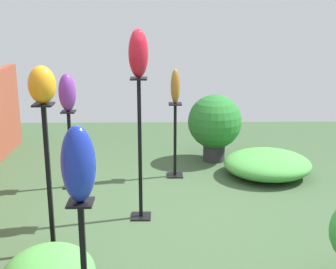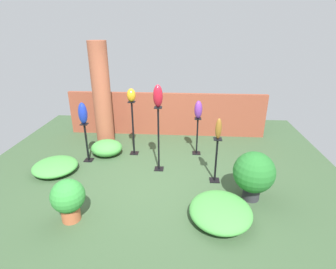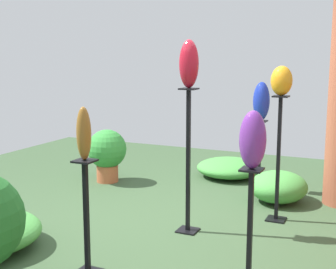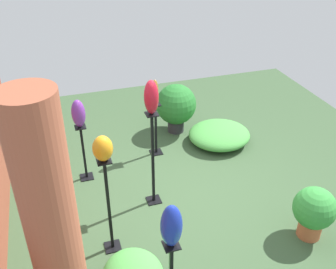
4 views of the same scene
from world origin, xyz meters
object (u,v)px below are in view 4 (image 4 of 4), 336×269
(pedestal_amber, at_px, (109,210))
(potted_plant_mid_left, at_px, (176,105))
(pedestal_violet, at_px, (84,155))
(art_vase_ruby, at_px, (151,97))
(art_vase_bronze, at_px, (155,92))
(potted_plant_front_left, at_px, (314,210))
(pedestal_ruby, at_px, (153,163))
(brick_pillar, at_px, (53,230))
(art_vase_amber, at_px, (103,149))
(art_vase_cobalt, at_px, (171,226))
(art_vase_violet, at_px, (78,114))
(pedestal_bronze, at_px, (156,132))

(pedestal_amber, relative_size, potted_plant_mid_left, 1.44)
(pedestal_amber, relative_size, pedestal_violet, 1.44)
(art_vase_ruby, bearing_deg, pedestal_amber, 133.50)
(art_vase_bronze, height_order, potted_plant_front_left, art_vase_bronze)
(pedestal_ruby, relative_size, pedestal_violet, 1.55)
(pedestal_violet, xyz_separation_m, art_vase_bronze, (0.34, -1.24, 0.74))
(brick_pillar, xyz_separation_m, art_vase_ruby, (1.60, -1.34, 0.34))
(art_vase_amber, bearing_deg, art_vase_ruby, -46.50)
(art_vase_cobalt, bearing_deg, art_vase_bronze, -13.22)
(brick_pillar, bearing_deg, art_vase_violet, -11.21)
(brick_pillar, height_order, potted_plant_front_left, brick_pillar)
(brick_pillar, relative_size, art_vase_ruby, 5.78)
(art_vase_violet, bearing_deg, pedestal_amber, -175.76)
(pedestal_ruby, xyz_separation_m, art_vase_amber, (-0.70, 0.74, 0.83))
(art_vase_bronze, distance_m, art_vase_violet, 1.29)
(pedestal_violet, distance_m, potted_plant_front_left, 3.36)
(potted_plant_front_left, bearing_deg, pedestal_violet, 50.66)
(pedestal_amber, height_order, pedestal_violet, pedestal_amber)
(brick_pillar, relative_size, pedestal_bronze, 2.81)
(brick_pillar, relative_size, pedestal_violet, 2.86)
(pedestal_violet, bearing_deg, art_vase_violet, 0.00)
(pedestal_ruby, height_order, art_vase_cobalt, pedestal_ruby)
(potted_plant_mid_left, bearing_deg, art_vase_bronze, 137.15)
(art_vase_cobalt, distance_m, art_vase_amber, 1.15)
(art_vase_ruby, bearing_deg, pedestal_ruby, 0.00)
(art_vase_cobalt, height_order, art_vase_bronze, art_vase_cobalt)
(brick_pillar, distance_m, potted_plant_front_left, 3.23)
(brick_pillar, relative_size, art_vase_bronze, 6.32)
(art_vase_bronze, relative_size, art_vase_ruby, 0.91)
(pedestal_bronze, bearing_deg, potted_plant_front_left, -151.20)
(art_vase_amber, distance_m, art_vase_violet, 1.60)
(art_vase_cobalt, distance_m, art_vase_ruby, 1.81)
(art_vase_amber, xyz_separation_m, potted_plant_front_left, (-0.57, -2.48, -1.07))
(pedestal_ruby, relative_size, art_vase_cobalt, 2.93)
(pedestal_bronze, xyz_separation_m, potted_plant_mid_left, (0.61, -0.56, 0.11))
(art_vase_bronze, bearing_deg, brick_pillar, 148.22)
(pedestal_ruby, xyz_separation_m, potted_plant_mid_left, (1.80, -0.95, -0.13))
(pedestal_violet, xyz_separation_m, art_vase_ruby, (-0.85, -0.86, 1.25))
(art_vase_amber, xyz_separation_m, art_vase_violet, (1.56, 0.12, -0.35))
(pedestal_ruby, xyz_separation_m, art_vase_ruby, (0.00, 0.00, 1.00))
(art_vase_amber, bearing_deg, pedestal_violet, 4.24)
(pedestal_ruby, relative_size, potted_plant_front_left, 1.96)
(pedestal_amber, relative_size, art_vase_amber, 4.37)
(pedestal_amber, bearing_deg, pedestal_violet, 4.24)
(brick_pillar, relative_size, art_vase_violet, 6.14)
(pedestal_ruby, distance_m, art_vase_violet, 1.30)
(art_vase_amber, xyz_separation_m, potted_plant_mid_left, (2.50, -1.69, -0.96))
(pedestal_violet, bearing_deg, potted_plant_mid_left, -62.36)
(potted_plant_front_left, bearing_deg, art_vase_cobalt, 102.20)
(art_vase_bronze, bearing_deg, art_vase_cobalt, 166.78)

